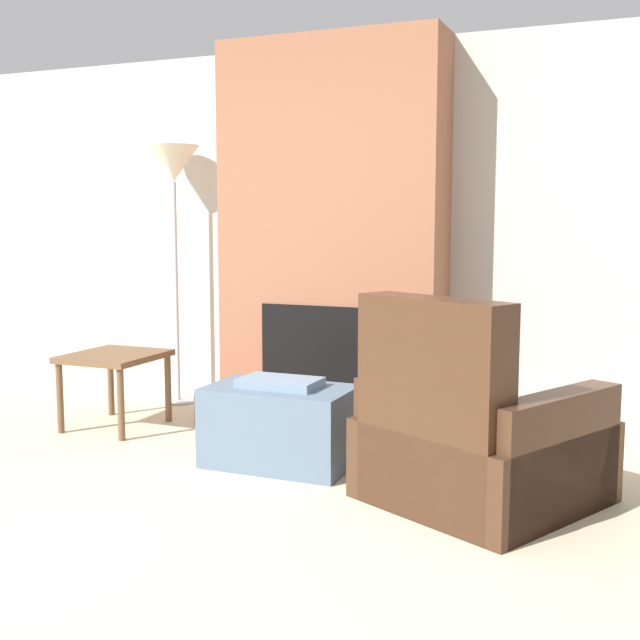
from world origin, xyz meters
TOP-DOWN VIEW (x-y plane):
  - ground_plane at (0.00, 0.00)m, footprint 24.00×24.00m
  - wall_back at (0.00, 2.91)m, footprint 7.42×0.06m
  - fireplace at (0.00, 2.63)m, footprint 1.56×0.79m
  - ottoman at (0.15, 1.50)m, footprint 0.82×0.49m
  - armchair at (1.28, 1.30)m, footprint 1.29×1.30m
  - side_table at (-1.23, 1.84)m, footprint 0.56×0.61m
  - floor_lamp_left at (-1.25, 2.63)m, footprint 0.39×0.39m

SIDE VIEW (x-z plane):
  - ground_plane at x=0.00m, z-range 0.00..0.00m
  - ottoman at x=0.15m, z-range -0.02..0.48m
  - armchair at x=1.28m, z-range -0.22..0.82m
  - side_table at x=-1.23m, z-range 0.18..0.68m
  - fireplace at x=0.00m, z-range -0.08..2.52m
  - wall_back at x=0.00m, z-range 0.00..2.60m
  - floor_lamp_left at x=-1.25m, z-range 0.75..2.68m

